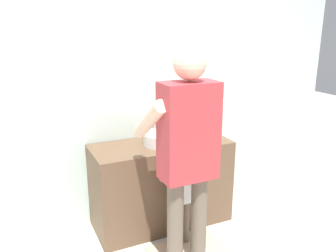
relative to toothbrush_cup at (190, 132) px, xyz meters
The scene contains 9 objects.
ground_plane 1.00m from the toothbrush_cup, 133.31° to the right, with size 14.00×14.00×0.00m, color silver.
back_wall 0.65m from the toothbrush_cup, 142.98° to the left, with size 4.40×0.08×2.70m.
vanity_cabinet 0.58m from the toothbrush_cup, 169.65° to the right, with size 1.30×0.54×0.82m, color brown.
sink_basin 0.35m from the toothbrush_cup, 166.44° to the right, with size 0.35×0.35×0.11m.
faucet 0.37m from the toothbrush_cup, 158.88° to the left, with size 0.18×0.14×0.18m.
toothbrush_cup is the anchor object (origin of this frame).
bath_mat 1.11m from the toothbrush_cup, 119.15° to the right, with size 0.64×0.40×0.02m, color #CCAD8E.
child_toddler 0.66m from the toothbrush_cup, 126.38° to the right, with size 0.28×0.28×0.91m.
adult_parent 0.93m from the toothbrush_cup, 120.16° to the right, with size 0.54×0.57×1.74m.
Camera 1 is at (-1.24, -2.50, 1.87)m, focal length 37.30 mm.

